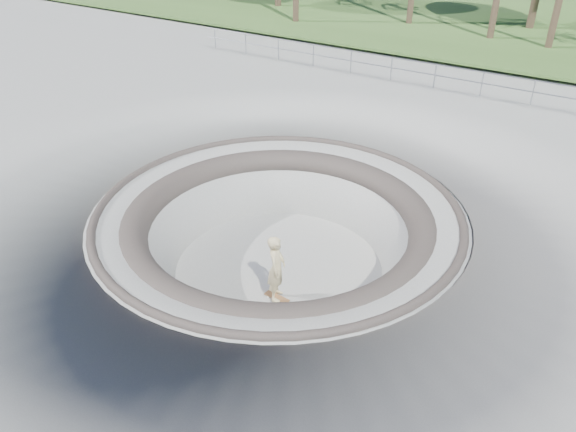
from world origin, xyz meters
name	(u,v)px	position (x,y,z in m)	size (l,w,h in m)	color
ground	(278,211)	(0.00, 0.00, 0.00)	(180.00, 180.00, 0.00)	#A7A7A2
skate_bowl	(279,264)	(0.00, 0.00, -1.83)	(14.00, 14.00, 4.10)	#A7A7A2
grass_strip	(543,4)	(0.00, 34.00, 0.22)	(180.00, 36.00, 0.12)	#385722
safety_railing	(435,76)	(0.00, 12.00, 0.69)	(25.00, 0.06, 1.03)	gray
skateboard	(277,297)	(0.80, -1.29, -1.84)	(0.75, 0.24, 0.08)	brown
skater	(277,268)	(0.80, -1.29, -0.86)	(0.70, 0.46, 1.92)	#D1BD87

